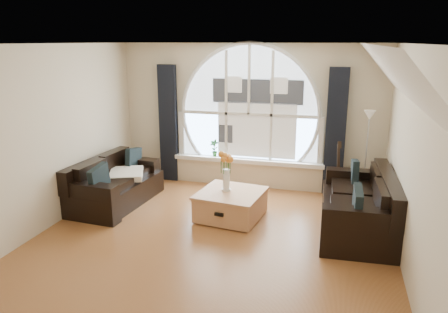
# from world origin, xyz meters

# --- Properties ---
(ground) EXTENTS (5.00, 5.50, 0.01)m
(ground) POSITION_xyz_m (0.00, 0.00, 0.00)
(ground) COLOR brown
(ground) RESTS_ON ground
(ceiling) EXTENTS (5.00, 5.50, 0.01)m
(ceiling) POSITION_xyz_m (0.00, 0.00, 2.70)
(ceiling) COLOR silver
(ceiling) RESTS_ON ground
(wall_back) EXTENTS (5.00, 0.01, 2.70)m
(wall_back) POSITION_xyz_m (0.00, 2.75, 1.35)
(wall_back) COLOR beige
(wall_back) RESTS_ON ground
(wall_front) EXTENTS (5.00, 0.01, 2.70)m
(wall_front) POSITION_xyz_m (0.00, -2.75, 1.35)
(wall_front) COLOR beige
(wall_front) RESTS_ON ground
(wall_left) EXTENTS (0.01, 5.50, 2.70)m
(wall_left) POSITION_xyz_m (-2.50, 0.00, 1.35)
(wall_left) COLOR beige
(wall_left) RESTS_ON ground
(wall_right) EXTENTS (0.01, 5.50, 2.70)m
(wall_right) POSITION_xyz_m (2.50, 0.00, 1.35)
(wall_right) COLOR beige
(wall_right) RESTS_ON ground
(attic_slope) EXTENTS (0.92, 5.50, 0.72)m
(attic_slope) POSITION_xyz_m (2.20, 0.00, 2.35)
(attic_slope) COLOR silver
(attic_slope) RESTS_ON ground
(arched_window) EXTENTS (2.60, 0.06, 2.15)m
(arched_window) POSITION_xyz_m (0.00, 2.72, 1.62)
(arched_window) COLOR silver
(arched_window) RESTS_ON wall_back
(window_sill) EXTENTS (2.90, 0.22, 0.08)m
(window_sill) POSITION_xyz_m (0.00, 2.65, 0.51)
(window_sill) COLOR white
(window_sill) RESTS_ON wall_back
(window_frame) EXTENTS (2.76, 0.08, 2.15)m
(window_frame) POSITION_xyz_m (0.00, 2.69, 1.62)
(window_frame) COLOR white
(window_frame) RESTS_ON wall_back
(neighbor_house) EXTENTS (1.70, 0.02, 1.50)m
(neighbor_house) POSITION_xyz_m (0.15, 2.71, 1.50)
(neighbor_house) COLOR silver
(neighbor_house) RESTS_ON wall_back
(curtain_left) EXTENTS (0.35, 0.12, 2.30)m
(curtain_left) POSITION_xyz_m (-1.60, 2.63, 1.15)
(curtain_left) COLOR black
(curtain_left) RESTS_ON ground
(curtain_right) EXTENTS (0.35, 0.12, 2.30)m
(curtain_right) POSITION_xyz_m (1.60, 2.63, 1.15)
(curtain_right) COLOR black
(curtain_right) RESTS_ON ground
(sofa_left) EXTENTS (1.03, 1.85, 0.79)m
(sofa_left) POSITION_xyz_m (-1.99, 1.15, 0.40)
(sofa_left) COLOR black
(sofa_left) RESTS_ON ground
(sofa_right) EXTENTS (1.07, 2.02, 0.88)m
(sofa_right) POSITION_xyz_m (1.99, 1.09, 0.40)
(sofa_right) COLOR black
(sofa_right) RESTS_ON ground
(coffee_chest) EXTENTS (1.09, 1.09, 0.47)m
(coffee_chest) POSITION_xyz_m (0.07, 1.06, 0.24)
(coffee_chest) COLOR #B6794D
(coffee_chest) RESTS_ON ground
(throw_blanket) EXTENTS (0.72, 0.72, 0.10)m
(throw_blanket) POSITION_xyz_m (-1.86, 1.29, 0.50)
(throw_blanket) COLOR silver
(throw_blanket) RESTS_ON sofa_left
(vase_flowers) EXTENTS (0.24, 0.24, 0.70)m
(vase_flowers) POSITION_xyz_m (-0.02, 1.11, 0.82)
(vase_flowers) COLOR white
(vase_flowers) RESTS_ON coffee_chest
(floor_lamp) EXTENTS (0.24, 0.24, 1.60)m
(floor_lamp) POSITION_xyz_m (2.14, 2.45, 0.80)
(floor_lamp) COLOR #B2B2B2
(floor_lamp) RESTS_ON ground
(guitar) EXTENTS (0.41, 0.33, 1.06)m
(guitar) POSITION_xyz_m (1.68, 2.45, 0.53)
(guitar) COLOR #8F5E26
(guitar) RESTS_ON ground
(potted_plant) EXTENTS (0.20, 0.16, 0.33)m
(potted_plant) POSITION_xyz_m (-0.66, 2.65, 0.72)
(potted_plant) COLOR #1E6023
(potted_plant) RESTS_ON window_sill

